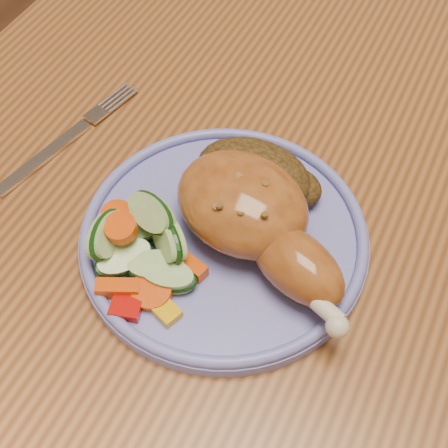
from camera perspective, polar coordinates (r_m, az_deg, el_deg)
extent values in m
cube|color=brown|center=(0.57, 11.75, -1.35)|extent=(0.90, 1.40, 0.04)
cube|color=brown|center=(1.35, 2.15, 15.78)|extent=(0.06, 0.06, 0.71)
cube|color=#4C2D16|center=(1.17, 18.19, 10.26)|extent=(0.42, 0.42, 0.04)
cylinder|color=#4C2D16|center=(1.23, 5.50, 0.43)|extent=(0.04, 0.04, 0.41)
cylinder|color=#4C2D16|center=(1.47, 11.06, 10.60)|extent=(0.04, 0.04, 0.41)
cylinder|color=#686CBC|center=(0.53, 0.00, -1.34)|extent=(0.24, 0.24, 0.01)
torus|color=#686CBC|center=(0.52, 0.00, -0.65)|extent=(0.24, 0.24, 0.01)
ellipsoid|color=#9D5721|center=(0.50, 1.67, 1.90)|extent=(0.14, 0.12, 0.06)
ellipsoid|color=#9D5721|center=(0.48, 6.66, -3.67)|extent=(0.10, 0.08, 0.05)
sphere|color=beige|center=(0.46, 10.32, -9.20)|extent=(0.02, 0.02, 0.02)
ellipsoid|color=#4B3412|center=(0.54, 2.68, 4.49)|extent=(0.10, 0.08, 0.05)
ellipsoid|color=#4B3412|center=(0.54, 6.32, 3.38)|extent=(0.05, 0.04, 0.03)
ellipsoid|color=#4B3412|center=(0.55, -0.49, 4.37)|extent=(0.04, 0.04, 0.02)
cube|color=#A50A05|center=(0.49, -8.94, -7.56)|extent=(0.03, 0.02, 0.01)
cube|color=#E5A507|center=(0.48, -5.23, -8.03)|extent=(0.02, 0.02, 0.01)
cylinder|color=#E74807|center=(0.49, -6.59, -6.13)|extent=(0.03, 0.03, 0.02)
cube|color=#E74807|center=(0.50, -3.12, -3.79)|extent=(0.03, 0.02, 0.01)
cylinder|color=#E74807|center=(0.49, -9.42, -0.36)|extent=(0.03, 0.03, 0.01)
cube|color=#E74807|center=(0.49, -9.66, -5.84)|extent=(0.04, 0.03, 0.01)
cylinder|color=#E74807|center=(0.53, -9.71, 0.67)|extent=(0.03, 0.03, 0.02)
cylinder|color=#ACCD85|center=(0.50, -6.20, -3.96)|extent=(0.06, 0.06, 0.02)
cylinder|color=#ACCD85|center=(0.52, -8.43, -0.48)|extent=(0.06, 0.06, 0.02)
cylinder|color=#ACCD85|center=(0.50, -5.12, -1.29)|extent=(0.05, 0.05, 0.05)
cylinder|color=#ACCD85|center=(0.50, -9.15, -3.14)|extent=(0.06, 0.06, 0.02)
cylinder|color=#ACCD85|center=(0.50, -10.71, -0.95)|extent=(0.04, 0.05, 0.05)
cylinder|color=#ACCD85|center=(0.50, -6.63, 1.03)|extent=(0.06, 0.06, 0.04)
cylinder|color=#ACCD85|center=(0.49, -5.25, -4.71)|extent=(0.05, 0.05, 0.02)
cube|color=silver|center=(0.61, -16.16, 5.91)|extent=(0.03, 0.11, 0.00)
cube|color=silver|center=(0.64, -11.62, 9.75)|extent=(0.03, 0.06, 0.00)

